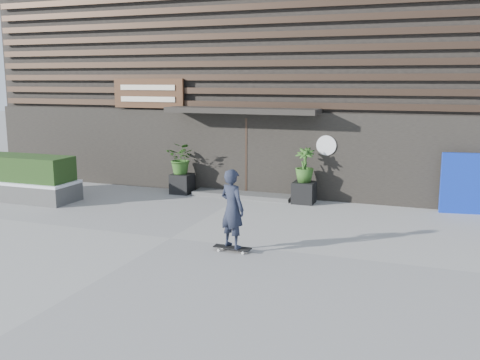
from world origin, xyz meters
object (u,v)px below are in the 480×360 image
at_px(planter_pot_left, 182,184).
at_px(blue_tarp, 475,184).
at_px(raised_bed, 20,190).
at_px(skateboarder, 232,209).
at_px(planter_pot_right, 304,193).

height_order(planter_pot_left, blue_tarp, blue_tarp).
bearing_deg(raised_bed, skateboarder, -17.82).
distance_m(raised_bed, blue_tarp, 12.56).
bearing_deg(blue_tarp, raised_bed, -177.03).
relative_size(planter_pot_left, raised_bed, 0.17).
distance_m(planter_pot_left, blue_tarp, 8.23).
bearing_deg(planter_pot_left, blue_tarp, 2.09).
bearing_deg(raised_bed, planter_pot_left, 30.28).
bearing_deg(raised_bed, planter_pot_right, 16.78).
height_order(blue_tarp, skateboarder, skateboarder).
xyz_separation_m(planter_pot_left, blue_tarp, (8.21, 0.30, 0.49)).
xyz_separation_m(planter_pot_right, blue_tarp, (4.41, 0.30, 0.49)).
bearing_deg(blue_tarp, planter_pot_left, 172.79).
height_order(planter_pot_left, skateboarder, skateboarder).
height_order(planter_pot_right, blue_tarp, blue_tarp).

